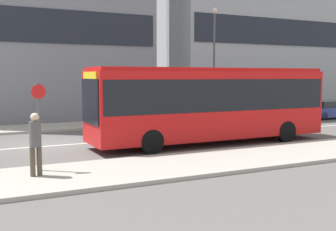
# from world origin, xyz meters

# --- Properties ---
(ground_plane) EXTENTS (120.00, 120.00, 0.00)m
(ground_plane) POSITION_xyz_m (0.00, 0.00, 0.00)
(ground_plane) COLOR #595654
(sidewalk_near) EXTENTS (44.00, 3.50, 0.13)m
(sidewalk_near) POSITION_xyz_m (0.00, -6.25, 0.07)
(sidewalk_near) COLOR #A39E93
(sidewalk_near) RESTS_ON ground_plane
(sidewalk_far) EXTENTS (44.00, 3.50, 0.13)m
(sidewalk_far) POSITION_xyz_m (0.00, 6.25, 0.07)
(sidewalk_far) COLOR #A39E93
(sidewalk_far) RESTS_ON ground_plane
(lane_centerline) EXTENTS (41.80, 0.16, 0.01)m
(lane_centerline) POSITION_xyz_m (0.00, 0.00, 0.00)
(lane_centerline) COLOR silver
(lane_centerline) RESTS_ON ground_plane
(city_bus) EXTENTS (11.06, 2.56, 3.40)m
(city_bus) POSITION_xyz_m (6.48, -2.49, 1.95)
(city_bus) COLOR red
(city_bus) RESTS_ON ground_plane
(parked_car_0) EXTENTS (4.57, 1.69, 1.35)m
(parked_car_0) POSITION_xyz_m (14.62, 3.49, 0.64)
(parked_car_0) COLOR navy
(parked_car_0) RESTS_ON ground_plane
(parked_car_1) EXTENTS (4.27, 1.70, 1.27)m
(parked_car_1) POSITION_xyz_m (20.09, 3.24, 0.61)
(parked_car_1) COLOR navy
(parked_car_1) RESTS_ON ground_plane
(pedestrian_near_stop) EXTENTS (0.35, 0.34, 1.85)m
(pedestrian_near_stop) POSITION_xyz_m (-1.68, -6.00, 1.19)
(pedestrian_near_stop) COLOR #4C4233
(pedestrian_near_stop) RESTS_ON sidewalk_near
(bus_stop_sign) EXTENTS (0.44, 0.12, 2.71)m
(bus_stop_sign) POSITION_xyz_m (-1.45, -5.31, 1.71)
(bus_stop_sign) COLOR #4C4C51
(bus_stop_sign) RESTS_ON sidewalk_near
(street_lamp) EXTENTS (0.36, 0.36, 7.34)m
(street_lamp) POSITION_xyz_m (11.61, 5.26, 4.57)
(street_lamp) COLOR #4C4C51
(street_lamp) RESTS_ON sidewalk_far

